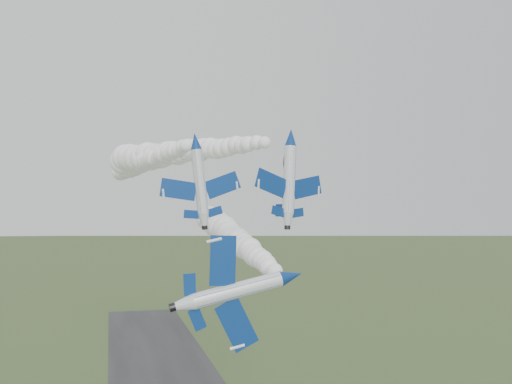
# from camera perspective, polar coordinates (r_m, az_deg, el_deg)

# --- Properties ---
(jet_lead) EXTENTS (3.92, 13.51, 10.95)m
(jet_lead) POSITION_cam_1_polar(r_m,az_deg,el_deg) (57.40, 3.62, -8.40)
(jet_lead) COLOR silver
(smoke_trail_jet_lead) EXTENTS (5.58, 64.64, 5.27)m
(smoke_trail_jet_lead) POSITION_cam_1_polar(r_m,az_deg,el_deg) (92.05, -2.42, -4.44)
(smoke_trail_jet_lead) COLOR white
(jet_pair_left) EXTENTS (10.52, 12.64, 3.17)m
(jet_pair_left) POSITION_cam_1_polar(r_m,az_deg,el_deg) (74.31, -6.07, 5.11)
(jet_pair_left) COLOR silver
(smoke_trail_jet_pair_left) EXTENTS (10.39, 72.13, 4.48)m
(smoke_trail_jet_pair_left) POSITION_cam_1_polar(r_m,az_deg,el_deg) (112.74, -11.06, 2.97)
(smoke_trail_jet_pair_left) COLOR white
(jet_pair_right) EXTENTS (11.47, 13.15, 3.42)m
(jet_pair_right) POSITION_cam_1_polar(r_m,az_deg,el_deg) (78.11, 3.55, 5.51)
(jet_pair_right) COLOR silver
(smoke_trail_jet_pair_right) EXTENTS (26.09, 51.60, 5.65)m
(smoke_trail_jet_pair_right) POSITION_cam_1_polar(r_m,az_deg,el_deg) (102.66, -7.56, 3.95)
(smoke_trail_jet_pair_right) COLOR white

